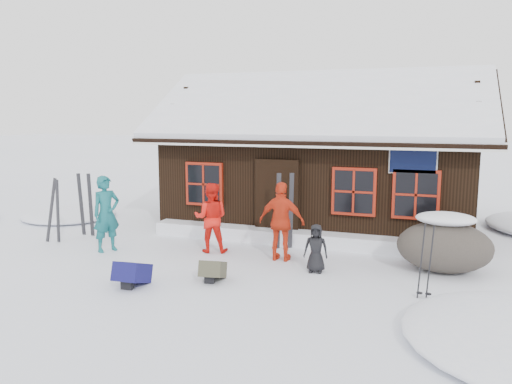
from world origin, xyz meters
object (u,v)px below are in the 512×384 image
(skier_orange_left, at_px, (211,218))
(skier_crouched, at_px, (316,248))
(skier_teal, at_px, (106,214))
(skier_orange_right, at_px, (282,222))
(backpack_olive, at_px, (213,273))
(backpack_blue, at_px, (132,277))
(ski_pair_left, at_px, (54,211))
(boulder, at_px, (444,245))
(ski_poles, at_px, (426,262))

(skier_orange_left, xyz_separation_m, skier_crouched, (2.62, -0.68, -0.31))
(skier_teal, height_order, skier_orange_right, skier_teal)
(skier_orange_right, xyz_separation_m, backpack_olive, (-0.83, -1.76, -0.71))
(skier_teal, height_order, backpack_blue, skier_teal)
(skier_orange_right, distance_m, ski_pair_left, 5.74)
(skier_crouched, bearing_deg, skier_orange_right, 142.05)
(skier_teal, xyz_separation_m, backpack_blue, (1.92, -1.90, -0.71))
(boulder, relative_size, ski_pair_left, 1.11)
(skier_orange_left, relative_size, boulder, 0.87)
(skier_crouched, bearing_deg, backpack_olive, -150.73)
(skier_orange_right, distance_m, backpack_olive, 2.07)
(boulder, height_order, backpack_blue, boulder)
(skier_orange_left, distance_m, skier_orange_right, 1.74)
(skier_orange_left, xyz_separation_m, backpack_olive, (0.90, -1.88, -0.65))
(skier_orange_left, bearing_deg, ski_pair_left, -9.00)
(skier_crouched, relative_size, ski_poles, 0.73)
(backpack_blue, bearing_deg, skier_orange_left, 78.06)
(skier_orange_right, bearing_deg, skier_teal, 9.59)
(boulder, xyz_separation_m, backpack_blue, (-5.43, -2.88, -0.38))
(skier_crouched, relative_size, ski_pair_left, 0.59)
(skier_teal, xyz_separation_m, boulder, (7.35, 0.98, -0.33))
(ski_pair_left, height_order, backpack_blue, ski_pair_left)
(skier_teal, xyz_separation_m, skier_crouched, (4.93, 0.07, -0.39))
(skier_orange_right, relative_size, boulder, 0.93)
(skier_crouched, bearing_deg, backpack_blue, -152.22)
(skier_orange_left, distance_m, skier_crouched, 2.73)
(boulder, relative_size, ski_poles, 1.38)
(ski_poles, bearing_deg, skier_orange_left, 162.75)
(skier_orange_left, xyz_separation_m, boulder, (5.05, 0.23, -0.25))
(skier_orange_left, relative_size, skier_orange_right, 0.93)
(boulder, bearing_deg, skier_orange_left, -177.38)
(skier_orange_right, bearing_deg, ski_pair_left, 4.80)
(ski_poles, relative_size, backpack_blue, 2.09)
(skier_teal, distance_m, skier_crouched, 4.94)
(skier_teal, bearing_deg, ski_pair_left, 111.34)
(ski_poles, relative_size, backpack_olive, 2.40)
(skier_orange_right, height_order, ski_pair_left, skier_orange_right)
(ski_pair_left, height_order, backpack_olive, ski_pair_left)
(ski_pair_left, bearing_deg, boulder, 19.10)
(ski_pair_left, relative_size, backpack_blue, 2.58)
(ski_pair_left, xyz_separation_m, backpack_olive, (4.89, -1.34, -0.64))
(skier_crouched, xyz_separation_m, ski_poles, (2.10, -0.78, 0.14))
(skier_crouched, bearing_deg, ski_pair_left, 173.24)
(skier_orange_right, relative_size, ski_poles, 1.28)
(skier_teal, height_order, skier_orange_left, skier_teal)
(boulder, relative_size, backpack_olive, 3.30)
(skier_teal, bearing_deg, ski_poles, -67.06)
(boulder, distance_m, backpack_olive, 4.67)
(skier_crouched, height_order, backpack_olive, skier_crouched)
(skier_teal, bearing_deg, backpack_olive, -80.62)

